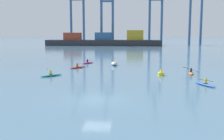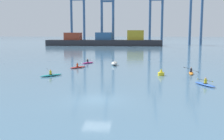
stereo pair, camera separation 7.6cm
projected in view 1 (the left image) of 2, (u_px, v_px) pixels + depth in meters
name	position (u px, v px, depth m)	size (l,w,h in m)	color
ground_plane	(97.00, 99.00, 24.62)	(800.00, 800.00, 0.00)	#476B84
container_barge	(104.00, 41.00, 127.62)	(52.95, 8.89, 7.06)	#28282D
gantry_crane_west	(77.00, 9.00, 141.81)	(7.87, 19.72, 34.97)	#335684
gantry_crane_west_mid	(107.00, 9.00, 132.53)	(6.77, 19.61, 36.31)	#335684
gantry_crane_east_mid	(156.00, 8.00, 136.46)	(7.24, 21.21, 35.84)	#335684
gantry_crane_east	(196.00, 5.00, 132.67)	(6.59, 16.53, 36.45)	#335684
capsized_dinghy	(114.00, 64.00, 50.23)	(1.25, 2.66, 0.76)	beige
channel_buoy	(161.00, 73.00, 38.32)	(0.90, 0.90, 1.00)	yellow
kayak_blue	(205.00, 84.00, 31.09)	(2.06, 3.34, 0.95)	#2856B2
kayak_teal	(51.00, 75.00, 37.75)	(2.73, 2.92, 1.01)	teal
kayak_red	(78.00, 67.00, 46.45)	(2.53, 3.07, 0.99)	red
kayak_orange	(191.00, 73.00, 40.07)	(2.18, 3.45, 1.01)	orange
kayak_magenta	(88.00, 63.00, 53.49)	(2.17, 3.26, 0.95)	#C13384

